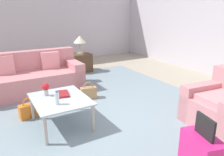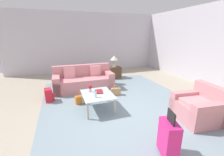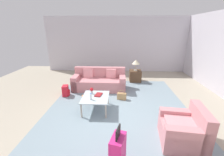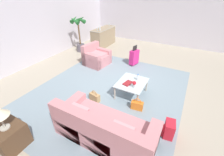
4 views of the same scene
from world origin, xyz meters
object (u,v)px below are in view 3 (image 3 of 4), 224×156
(handbag_orange, at_px, (87,98))
(coffee_table_book, at_px, (99,95))
(couch, at_px, (100,82))
(suitcase_magenta, at_px, (118,151))
(side_table, at_px, (135,76))
(backpack_red, at_px, (66,91))
(water_bottle, at_px, (91,97))
(handbag_tan, at_px, (122,96))
(coffee_table, at_px, (95,98))
(armchair, at_px, (185,131))
(table_lamp, at_px, (136,62))
(flower_vase, at_px, (92,90))

(handbag_orange, bearing_deg, coffee_table_book, 49.27)
(couch, xyz_separation_m, suitcase_magenta, (3.79, 0.80, 0.06))
(side_table, distance_m, backpack_red, 3.32)
(couch, xyz_separation_m, water_bottle, (1.99, -0.00, 0.24))
(couch, relative_size, handbag_tan, 6.00)
(couch, bearing_deg, handbag_orange, -12.71)
(coffee_table, relative_size, water_bottle, 4.65)
(couch, relative_size, water_bottle, 10.53)
(coffee_table_book, distance_m, suitcase_magenta, 2.21)
(armchair, bearing_deg, coffee_table_book, -124.37)
(water_bottle, distance_m, handbag_tan, 1.40)
(coffee_table, distance_m, handbag_orange, 0.70)
(armchair, bearing_deg, coffee_table, -121.10)
(armchair, xyz_separation_m, suitcase_magenta, (0.69, -1.47, 0.06))
(armchair, bearing_deg, handbag_orange, -125.61)
(handbag_tan, distance_m, handbag_orange, 1.23)
(coffee_table, xyz_separation_m, table_lamp, (-2.80, 1.50, 0.54))
(coffee_table, relative_size, side_table, 1.75)
(coffee_table, bearing_deg, couch, -176.81)
(armchair, bearing_deg, table_lamp, -170.77)
(water_bottle, relative_size, table_lamp, 0.40)
(suitcase_magenta, xyz_separation_m, handbag_orange, (-2.52, -1.09, -0.23))
(armchair, xyz_separation_m, coffee_table, (-1.31, -2.17, 0.10))
(flower_vase, relative_size, backpack_red, 0.51)
(couch, bearing_deg, suitcase_magenta, 11.91)
(coffee_table, bearing_deg, suitcase_magenta, 19.29)
(flower_vase, relative_size, table_lamp, 0.40)
(water_bottle, relative_size, suitcase_magenta, 0.24)
(flower_vase, distance_m, suitcase_magenta, 2.39)
(coffee_table, xyz_separation_m, water_bottle, (0.20, -0.10, 0.15))
(side_table, bearing_deg, handbag_orange, -39.63)
(water_bottle, height_order, table_lamp, table_lamp)
(flower_vase, relative_size, handbag_tan, 0.57)
(couch, distance_m, table_lamp, 1.99)
(coffee_table_book, xyz_separation_m, handbag_orange, (-0.40, -0.47, -0.34))
(armchair, xyz_separation_m, flower_vase, (-1.53, -2.32, 0.28))
(handbag_tan, bearing_deg, backpack_red, -96.16)
(flower_vase, bearing_deg, backpack_red, -124.44)
(table_lamp, relative_size, handbag_orange, 1.43)
(backpack_red, bearing_deg, handbag_tan, 83.84)
(armchair, bearing_deg, couch, -143.82)
(couch, height_order, water_bottle, couch)
(suitcase_magenta, bearing_deg, flower_vase, -159.05)
(suitcase_magenta, bearing_deg, water_bottle, -156.04)
(coffee_table, distance_m, water_bottle, 0.27)
(armchair, height_order, table_lamp, table_lamp)
(handbag_orange, bearing_deg, handbag_tan, 101.79)
(side_table, bearing_deg, table_lamp, 0.00)
(coffee_table_book, xyz_separation_m, handbag_tan, (-0.65, 0.74, -0.34))
(coffee_table, height_order, handbag_tan, coffee_table)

